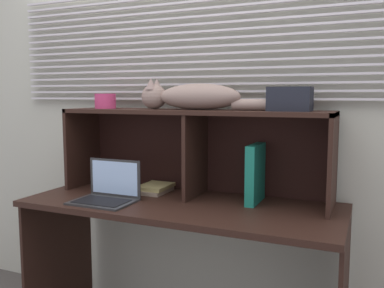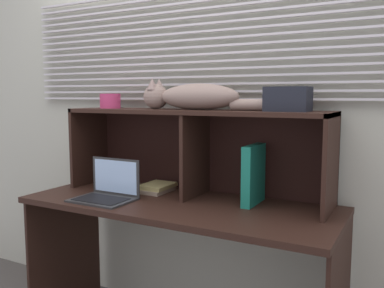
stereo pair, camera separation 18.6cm
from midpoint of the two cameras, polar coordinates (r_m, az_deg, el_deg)
name	(u,v)px [view 1 (the left image)]	position (r m, az deg, el deg)	size (l,w,h in m)	color
back_panel_with_blinds	(207,105)	(2.38, -0.21, 5.35)	(4.40, 0.08, 2.50)	beige
desk	(181,230)	(2.16, -4.10, -11.73)	(1.60, 0.64, 0.78)	black
hutch_shelf_unit	(195,136)	(2.22, -1.98, 1.16)	(1.45, 0.32, 0.46)	black
cat	(192,97)	(2.18, -2.44, 6.50)	(0.78, 0.16, 0.17)	gray
laptop	(107,193)	(2.19, -13.99, -6.56)	(0.31, 0.23, 0.21)	#2E2E2E
binder_upright	(255,174)	(2.09, 6.19, -4.08)	(0.05, 0.22, 0.30)	#197962
book_stack	(155,188)	(2.35, -7.42, -6.08)	(0.16, 0.21, 0.04)	tan
small_basket	(105,101)	(2.47, -13.96, 5.75)	(0.12, 0.12, 0.09)	#CC3A6D
storage_box	(290,99)	(2.01, 10.76, 6.09)	(0.20, 0.14, 0.12)	black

